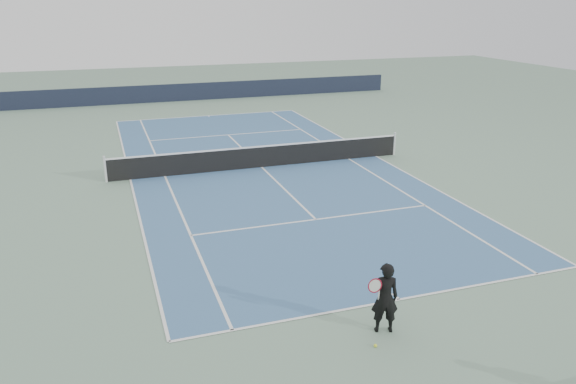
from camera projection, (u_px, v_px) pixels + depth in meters
name	position (u px, v px, depth m)	size (l,w,h in m)	color
ground	(262.00, 167.00, 24.16)	(80.00, 80.00, 0.00)	gray
court_surface	(262.00, 167.00, 24.16)	(10.97, 23.77, 0.01)	#3C6490
tennis_net	(261.00, 156.00, 23.99)	(12.90, 0.10, 1.07)	silver
windscreen_far	(192.00, 92.00, 39.98)	(30.00, 0.25, 1.20)	black
tennis_player	(385.00, 298.00, 12.01)	(0.81, 0.59, 1.63)	black
tennis_ball	(375.00, 346.00, 11.68)	(0.07, 0.07, 0.07)	yellow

